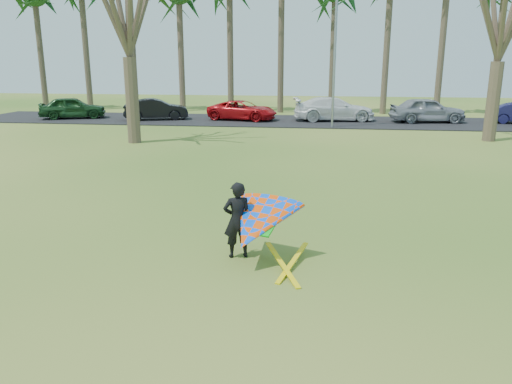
# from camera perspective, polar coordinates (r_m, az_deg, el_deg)

# --- Properties ---
(ground) EXTENTS (100.00, 100.00, 0.00)m
(ground) POSITION_cam_1_polar(r_m,az_deg,el_deg) (10.06, -1.56, -8.99)
(ground) COLOR #205913
(ground) RESTS_ON ground
(parking_strip) EXTENTS (46.00, 7.00, 0.06)m
(parking_strip) POSITION_cam_1_polar(r_m,az_deg,el_deg) (34.35, 5.24, 8.06)
(parking_strip) COLOR black
(parking_strip) RESTS_ON ground
(bare_tree_right) EXTENTS (6.27, 6.27, 9.21)m
(bare_tree_right) POSITION_cam_1_polar(r_m,az_deg,el_deg) (28.49, 26.53, 18.43)
(bare_tree_right) COLOR #4A3C2C
(bare_tree_right) RESTS_ON ground
(streetlight) EXTENTS (2.28, 0.18, 8.00)m
(streetlight) POSITION_cam_1_polar(r_m,az_deg,el_deg) (31.09, 9.30, 15.42)
(streetlight) COLOR gray
(streetlight) RESTS_ON ground
(car_0) EXTENTS (4.79, 3.37, 1.51)m
(car_0) POSITION_cam_1_polar(r_m,az_deg,el_deg) (37.85, -20.24, 9.05)
(car_0) COLOR #193E1C
(car_0) RESTS_ON parking_strip
(car_1) EXTENTS (4.58, 2.81, 1.43)m
(car_1) POSITION_cam_1_polar(r_m,az_deg,el_deg) (35.49, -11.36, 9.26)
(car_1) COLOR black
(car_1) RESTS_ON parking_strip
(car_2) EXTENTS (5.09, 3.13, 1.32)m
(car_2) POSITION_cam_1_polar(r_m,az_deg,el_deg) (34.64, -1.55, 9.32)
(car_2) COLOR red
(car_2) RESTS_ON parking_strip
(car_3) EXTENTS (5.69, 2.99, 1.57)m
(car_3) POSITION_cam_1_polar(r_m,az_deg,el_deg) (34.61, 8.91, 9.36)
(car_3) COLOR white
(car_3) RESTS_ON parking_strip
(car_4) EXTENTS (4.99, 2.54, 1.63)m
(car_4) POSITION_cam_1_polar(r_m,az_deg,el_deg) (35.20, 18.99, 8.87)
(car_4) COLOR #8E919A
(car_4) RESTS_ON parking_strip
(kite_flyer) EXTENTS (2.13, 2.39, 2.02)m
(kite_flyer) POSITION_cam_1_polar(r_m,az_deg,el_deg) (10.20, -0.10, -3.57)
(kite_flyer) COLOR black
(kite_flyer) RESTS_ON ground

